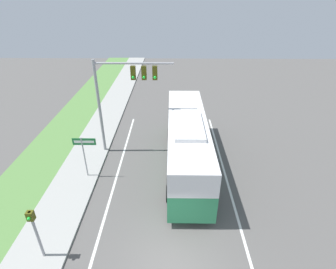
{
  "coord_description": "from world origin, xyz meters",
  "views": [
    {
      "loc": [
        -0.03,
        -7.42,
        10.81
      ],
      "look_at": [
        -0.24,
        8.57,
        1.92
      ],
      "focal_mm": 28.0,
      "sensor_mm": 36.0,
      "label": 1
    }
  ],
  "objects_px": {
    "signal_gantry": "(122,88)",
    "bus": "(187,140)",
    "street_sign": "(84,149)",
    "pedestrian_signal": "(34,227)"
  },
  "relations": [
    {
      "from": "bus",
      "to": "street_sign",
      "type": "xyz_separation_m",
      "value": [
        -6.44,
        -1.31,
        0.06
      ]
    },
    {
      "from": "signal_gantry",
      "to": "street_sign",
      "type": "distance_m",
      "value": 4.77
    },
    {
      "from": "signal_gantry",
      "to": "pedestrian_signal",
      "type": "distance_m",
      "value": 9.93
    },
    {
      "from": "pedestrian_signal",
      "to": "street_sign",
      "type": "relative_size",
      "value": 0.96
    },
    {
      "from": "pedestrian_signal",
      "to": "street_sign",
      "type": "distance_m",
      "value": 5.94
    },
    {
      "from": "signal_gantry",
      "to": "bus",
      "type": "bearing_deg",
      "value": -23.18
    },
    {
      "from": "street_sign",
      "to": "bus",
      "type": "bearing_deg",
      "value": 11.54
    },
    {
      "from": "bus",
      "to": "street_sign",
      "type": "distance_m",
      "value": 6.57
    },
    {
      "from": "bus",
      "to": "signal_gantry",
      "type": "height_order",
      "value": "signal_gantry"
    },
    {
      "from": "signal_gantry",
      "to": "street_sign",
      "type": "xyz_separation_m",
      "value": [
        -2.08,
        -3.18,
        -2.89
      ]
    }
  ]
}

